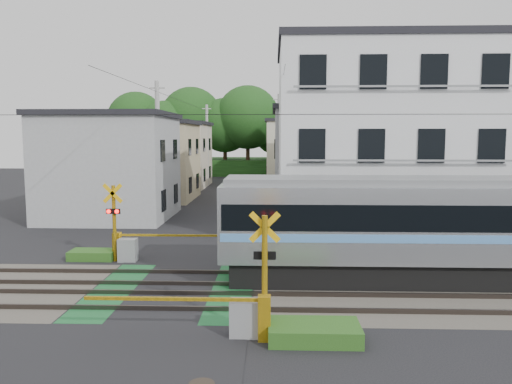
{
  "coord_description": "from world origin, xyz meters",
  "views": [
    {
      "loc": [
        3.21,
        -15.37,
        4.88
      ],
      "look_at": [
        2.48,
        5.0,
        2.61
      ],
      "focal_mm": 35.0,
      "sensor_mm": 36.0,
      "label": 1
    }
  ],
  "objects_px": {
    "manhole_cover": "(202,384)",
    "crossing_signal_far": "(126,243)",
    "crossing_signal_near": "(248,309)",
    "pedestrian": "(258,185)",
    "apartment_block": "(381,141)"
  },
  "relations": [
    {
      "from": "crossing_signal_near",
      "to": "manhole_cover",
      "type": "xyz_separation_m",
      "value": [
        -0.78,
        -2.41,
        -0.7
      ]
    },
    {
      "from": "apartment_block",
      "to": "manhole_cover",
      "type": "height_order",
      "value": "apartment_block"
    },
    {
      "from": "crossing_signal_near",
      "to": "apartment_block",
      "type": "relative_size",
      "value": 0.46
    },
    {
      "from": "apartment_block",
      "to": "pedestrian",
      "type": "bearing_deg",
      "value": 111.63
    },
    {
      "from": "crossing_signal_near",
      "to": "manhole_cover",
      "type": "bearing_deg",
      "value": -108.04
    },
    {
      "from": "crossing_signal_near",
      "to": "pedestrian",
      "type": "relative_size",
      "value": 2.75
    },
    {
      "from": "crossing_signal_near",
      "to": "crossing_signal_far",
      "type": "bearing_deg",
      "value": 125.29
    },
    {
      "from": "crossing_signal_near",
      "to": "crossing_signal_far",
      "type": "height_order",
      "value": "same"
    },
    {
      "from": "crossing_signal_near",
      "to": "manhole_cover",
      "type": "distance_m",
      "value": 2.63
    },
    {
      "from": "pedestrian",
      "to": "apartment_block",
      "type": "bearing_deg",
      "value": 128.62
    },
    {
      "from": "manhole_cover",
      "to": "crossing_signal_far",
      "type": "bearing_deg",
      "value": 114.3
    },
    {
      "from": "apartment_block",
      "to": "crossing_signal_far",
      "type": "bearing_deg",
      "value": -152.22
    },
    {
      "from": "crossing_signal_far",
      "to": "apartment_block",
      "type": "distance_m",
      "value": 13.14
    },
    {
      "from": "pedestrian",
      "to": "manhole_cover",
      "type": "distance_m",
      "value": 32.31
    },
    {
      "from": "apartment_block",
      "to": "manhole_cover",
      "type": "xyz_separation_m",
      "value": [
        -6.7,
        -15.56,
        -4.64
      ]
    }
  ]
}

